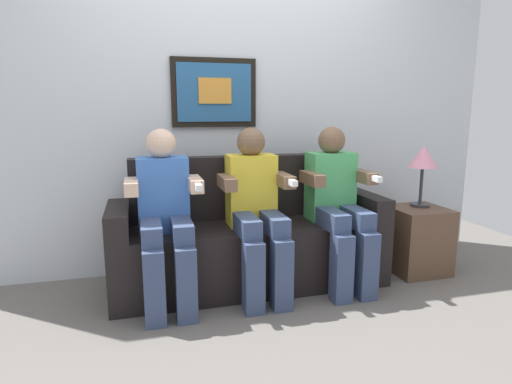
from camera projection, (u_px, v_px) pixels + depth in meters
name	position (u px, v px, depth m)	size (l,w,h in m)	color
ground_plane	(262.00, 302.00, 2.77)	(5.57, 5.57, 0.00)	#66605B
back_wall_assembly	(234.00, 100.00, 3.25)	(4.29, 0.10, 2.60)	silver
couch	(249.00, 241.00, 3.02)	(1.89, 0.58, 0.90)	black
person_on_left	(165.00, 211.00, 2.66)	(0.46, 0.56, 1.11)	#3F72CC
person_in_middle	(256.00, 206.00, 2.81)	(0.46, 0.56, 1.11)	yellow
person_on_right	(337.00, 201.00, 2.96)	(0.46, 0.56, 1.11)	#4CB266
side_table_right	(417.00, 240.00, 3.27)	(0.40, 0.40, 0.50)	brown
table_lamp	(423.00, 160.00, 3.21)	(0.22, 0.22, 0.46)	#333338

